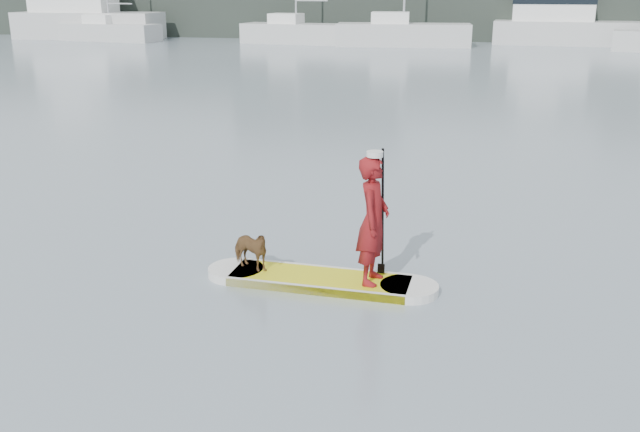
% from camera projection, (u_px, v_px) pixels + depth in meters
% --- Properties ---
extents(ground, '(140.00, 140.00, 0.00)m').
position_uv_depth(ground, '(107.00, 427.00, 6.74)').
color(ground, slate).
rests_on(ground, ground).
extents(paddleboard, '(3.30, 0.88, 0.12)m').
position_uv_depth(paddleboard, '(320.00, 280.00, 9.95)').
color(paddleboard, yellow).
rests_on(paddleboard, ground).
extents(paddler, '(0.46, 0.66, 1.75)m').
position_uv_depth(paddler, '(373.00, 221.00, 9.48)').
color(paddler, maroon).
rests_on(paddler, paddleboard).
extents(white_cap, '(0.22, 0.22, 0.07)m').
position_uv_depth(white_cap, '(375.00, 154.00, 9.20)').
color(white_cap, silver).
rests_on(white_cap, paddler).
extents(dog, '(0.77, 0.59, 0.59)m').
position_uv_depth(dog, '(250.00, 250.00, 10.08)').
color(dog, '#54361D').
rests_on(dog, paddleboard).
extents(paddle, '(0.10, 0.30, 2.00)m').
position_uv_depth(paddle, '(382.00, 228.00, 9.82)').
color(paddle, black).
rests_on(paddle, ground).
extents(sailboat_b, '(8.06, 3.60, 11.55)m').
position_uv_depth(sailboat_b, '(109.00, 30.00, 53.42)').
color(sailboat_b, silver).
rests_on(sailboat_b, ground).
extents(sailboat_c, '(8.00, 3.52, 11.11)m').
position_uv_depth(sailboat_c, '(295.00, 32.00, 51.03)').
color(sailboat_c, silver).
rests_on(sailboat_c, ground).
extents(sailboat_d, '(9.28, 3.62, 13.36)m').
position_uv_depth(sailboat_d, '(402.00, 32.00, 48.77)').
color(sailboat_d, silver).
rests_on(sailboat_d, ground).
extents(motor_yacht_a, '(10.03, 3.65, 5.91)m').
position_uv_depth(motor_yacht_a, '(560.00, 20.00, 49.76)').
color(motor_yacht_a, silver).
rests_on(motor_yacht_a, ground).
extents(motor_yacht_b, '(11.28, 4.07, 7.38)m').
position_uv_depth(motor_yacht_b, '(82.00, 11.00, 55.23)').
color(motor_yacht_b, silver).
rests_on(motor_yacht_b, ground).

